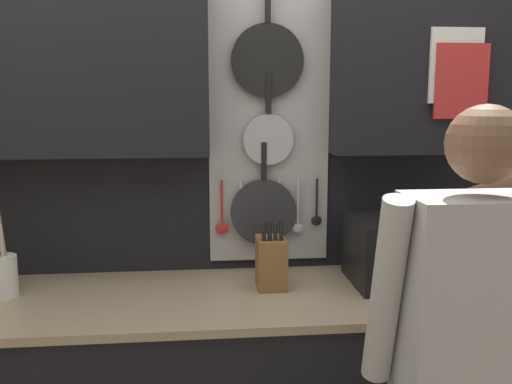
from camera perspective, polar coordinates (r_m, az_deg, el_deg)
name	(u,v)px	position (r m, az deg, el deg)	size (l,w,h in m)	color
back_wall_unit	(246,137)	(2.35, -0.97, 5.49)	(3.02, 0.23, 2.49)	black
microwave	(415,250)	(2.34, 15.64, -5.64)	(0.50, 0.35, 0.26)	black
knife_block	(271,262)	(2.21, 1.53, -7.02)	(0.11, 0.15, 0.27)	brown
utensil_crock	(0,273)	(2.31, -24.21, -7.44)	(0.12, 0.12, 0.34)	white
person	(470,354)	(1.69, 20.59, -14.91)	(0.54, 0.63, 1.64)	#383842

